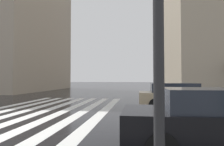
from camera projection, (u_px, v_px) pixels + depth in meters
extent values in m
cube|color=silver|center=(104.00, 112.00, 9.76)|extent=(13.00, 0.50, 0.01)
cube|color=silver|center=(84.00, 111.00, 9.89)|extent=(13.00, 0.50, 0.01)
cube|color=silver|center=(65.00, 111.00, 10.02)|extent=(13.00, 0.50, 0.01)
cube|color=silver|center=(47.00, 110.00, 10.16)|extent=(13.00, 0.50, 0.01)
cube|color=silver|center=(29.00, 110.00, 10.29)|extent=(13.00, 0.50, 0.01)
cube|color=silver|center=(12.00, 109.00, 10.43)|extent=(13.00, 0.50, 0.01)
cylinder|color=#232326|center=(159.00, 61.00, 2.14)|extent=(0.12, 0.12, 3.34)
cube|color=tan|center=(177.00, 98.00, 10.75)|extent=(1.75, 4.10, 0.60)
cube|color=#232833|center=(174.00, 88.00, 10.78)|extent=(1.54, 2.46, 0.50)
cylinder|color=black|center=(196.00, 102.00, 11.38)|extent=(0.20, 0.62, 0.62)
cylinder|color=black|center=(206.00, 105.00, 9.75)|extent=(0.20, 0.62, 0.62)
cylinder|color=black|center=(152.00, 101.00, 11.72)|extent=(0.20, 0.62, 0.62)
cylinder|color=black|center=(155.00, 105.00, 10.09)|extent=(0.20, 0.62, 0.62)
cube|color=black|center=(214.00, 124.00, 4.36)|extent=(1.75, 4.10, 0.60)
cube|color=#232833|center=(221.00, 100.00, 4.36)|extent=(1.54, 2.46, 0.50)
cylinder|color=black|center=(155.00, 127.00, 5.34)|extent=(0.20, 0.62, 0.62)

